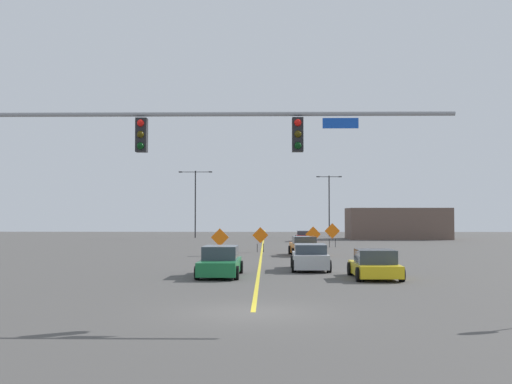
% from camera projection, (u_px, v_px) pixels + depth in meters
% --- Properties ---
extents(ground, '(175.63, 175.63, 0.00)m').
position_uv_depth(ground, '(253.00, 312.00, 18.91)').
color(ground, '#4C4947').
extents(road_centre_stripe, '(0.16, 97.57, 0.01)m').
position_uv_depth(road_centre_stripe, '(263.00, 242.00, 67.66)').
color(road_centre_stripe, yellow).
rests_on(road_centre_stripe, ground).
extents(traffic_signal_assembly, '(14.52, 0.44, 6.52)m').
position_uv_depth(traffic_signal_assembly, '(149.00, 150.00, 19.14)').
color(traffic_signal_assembly, gray).
rests_on(traffic_signal_assembly, ground).
extents(street_lamp_near_right, '(3.44, 0.24, 8.26)m').
position_uv_depth(street_lamp_near_right, '(329.00, 201.00, 84.46)').
color(street_lamp_near_right, black).
rests_on(street_lamp_near_right, ground).
extents(street_lamp_far_left, '(4.29, 0.24, 8.59)m').
position_uv_depth(street_lamp_far_left, '(195.00, 198.00, 79.77)').
color(street_lamp_far_left, black).
rests_on(street_lamp_far_left, ground).
extents(construction_sign_median_near, '(1.27, 0.26, 1.98)m').
position_uv_depth(construction_sign_median_near, '(260.00, 236.00, 49.07)').
color(construction_sign_median_near, orange).
rests_on(construction_sign_median_near, ground).
extents(construction_sign_left_shoulder, '(1.32, 0.23, 1.96)m').
position_uv_depth(construction_sign_left_shoulder, '(313.00, 235.00, 52.84)').
color(construction_sign_left_shoulder, orange).
rests_on(construction_sign_left_shoulder, ground).
extents(construction_sign_right_lane, '(1.32, 0.12, 1.98)m').
position_uv_depth(construction_sign_right_lane, '(220.00, 239.00, 45.12)').
color(construction_sign_right_lane, orange).
rests_on(construction_sign_right_lane, ground).
extents(construction_sign_median_far, '(1.40, 0.16, 2.19)m').
position_uv_depth(construction_sign_median_far, '(332.00, 232.00, 56.33)').
color(construction_sign_median_far, orange).
rests_on(construction_sign_median_far, ground).
extents(car_silver_mid, '(2.10, 4.26, 1.39)m').
position_uv_depth(car_silver_mid, '(310.00, 258.00, 33.38)').
color(car_silver_mid, '#B7BABF').
rests_on(car_silver_mid, ground).
extents(car_orange_approaching, '(2.16, 4.15, 1.39)m').
position_uv_depth(car_orange_approaching, '(304.00, 246.00, 45.22)').
color(car_orange_approaching, orange).
rests_on(car_orange_approaching, ground).
extents(car_yellow_far, '(2.13, 4.10, 1.35)m').
position_uv_depth(car_yellow_far, '(375.00, 265.00, 28.96)').
color(car_yellow_far, gold).
rests_on(car_yellow_far, ground).
extents(car_red_distant, '(2.06, 4.17, 1.19)m').
position_uv_depth(car_red_distant, '(304.00, 236.00, 68.84)').
color(car_red_distant, red).
rests_on(car_red_distant, ground).
extents(car_green_near, '(2.09, 4.55, 1.45)m').
position_uv_depth(car_green_near, '(220.00, 262.00, 30.00)').
color(car_green_near, '#196B38').
rests_on(car_green_near, ground).
extents(roadside_building_east, '(11.97, 6.18, 3.76)m').
position_uv_depth(roadside_building_east, '(397.00, 224.00, 75.59)').
color(roadside_building_east, brown).
rests_on(roadside_building_east, ground).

